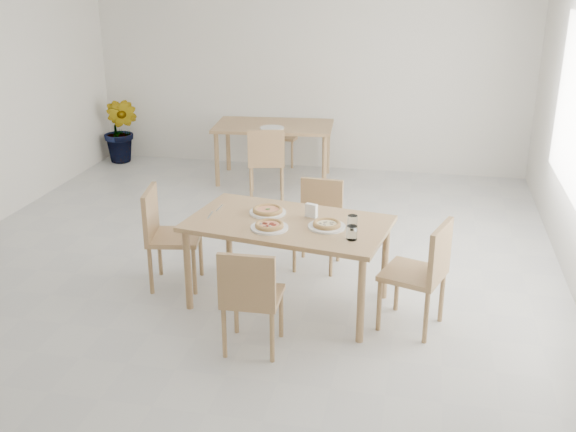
% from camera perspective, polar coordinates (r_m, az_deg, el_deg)
% --- Properties ---
extents(main_table, '(1.75, 1.17, 0.75)m').
position_cam_1_polar(main_table, '(5.56, -0.00, -1.18)').
color(main_table, tan).
rests_on(main_table, ground).
extents(chair_south, '(0.43, 0.43, 0.84)m').
position_cam_1_polar(chair_south, '(4.93, -3.21, -6.59)').
color(chair_south, tan).
rests_on(chair_south, ground).
extents(chair_north, '(0.43, 0.43, 0.82)m').
position_cam_1_polar(chair_north, '(6.39, 2.64, -0.09)').
color(chair_north, tan).
rests_on(chair_north, ground).
extents(chair_west, '(0.52, 0.52, 0.90)m').
position_cam_1_polar(chair_west, '(6.05, -10.39, -1.20)').
color(chair_west, tan).
rests_on(chair_west, ground).
extents(chair_east, '(0.56, 0.56, 0.90)m').
position_cam_1_polar(chair_east, '(5.33, 11.43, -4.38)').
color(chair_east, tan).
rests_on(chair_east, ground).
extents(plate_margherita, '(0.31, 0.31, 0.02)m').
position_cam_1_polar(plate_margherita, '(5.70, -1.73, 0.31)').
color(plate_margherita, white).
rests_on(plate_margherita, main_table).
extents(plate_mushroom, '(0.30, 0.30, 0.02)m').
position_cam_1_polar(plate_mushroom, '(5.41, 3.30, -0.90)').
color(plate_mushroom, white).
rests_on(plate_mushroom, main_table).
extents(plate_pepperoni, '(0.30, 0.30, 0.02)m').
position_cam_1_polar(plate_pepperoni, '(5.38, -1.58, -0.99)').
color(plate_pepperoni, white).
rests_on(plate_pepperoni, main_table).
extents(pizza_margherita, '(0.26, 0.26, 0.03)m').
position_cam_1_polar(pizza_margherita, '(5.69, -1.73, 0.52)').
color(pizza_margherita, tan).
rests_on(pizza_margherita, plate_margherita).
extents(pizza_mushroom, '(0.24, 0.24, 0.03)m').
position_cam_1_polar(pizza_mushroom, '(5.40, 3.31, -0.67)').
color(pizza_mushroom, tan).
rests_on(pizza_mushroom, plate_mushroom).
extents(pizza_pepperoni, '(0.30, 0.30, 0.03)m').
position_cam_1_polar(pizza_pepperoni, '(5.37, -1.58, -0.76)').
color(pizza_pepperoni, tan).
rests_on(pizza_pepperoni, plate_pepperoni).
extents(tumbler_a, '(0.08, 0.08, 0.11)m').
position_cam_1_polar(tumbler_a, '(5.18, 5.42, -1.42)').
color(tumbler_a, white).
rests_on(tumbler_a, main_table).
extents(tumbler_b, '(0.08, 0.08, 0.11)m').
position_cam_1_polar(tumbler_b, '(5.40, 5.48, -0.49)').
color(tumbler_b, white).
rests_on(tumbler_b, main_table).
extents(napkin_holder, '(0.12, 0.09, 0.12)m').
position_cam_1_polar(napkin_holder, '(5.58, 1.99, 0.39)').
color(napkin_holder, silver).
rests_on(napkin_holder, main_table).
extents(fork_a, '(0.03, 0.18, 0.01)m').
position_cam_1_polar(fork_a, '(5.69, -6.61, 0.07)').
color(fork_a, silver).
rests_on(fork_a, main_table).
extents(fork_b, '(0.02, 0.17, 0.01)m').
position_cam_1_polar(fork_b, '(5.84, -5.83, 0.66)').
color(fork_b, silver).
rests_on(fork_b, main_table).
extents(second_table, '(1.60, 1.01, 0.75)m').
position_cam_1_polar(second_table, '(8.89, -1.21, 7.24)').
color(second_table, tan).
rests_on(second_table, ground).
extents(chair_back_s, '(0.53, 0.53, 0.89)m').
position_cam_1_polar(chair_back_s, '(8.19, -1.85, 4.94)').
color(chair_back_s, tan).
rests_on(chair_back_s, ground).
extents(chair_back_n, '(0.45, 0.45, 0.80)m').
position_cam_1_polar(chair_back_n, '(9.73, -0.10, 7.21)').
color(chair_back_n, tan).
rests_on(chair_back_n, ground).
extents(plate_empty, '(0.30, 0.30, 0.02)m').
position_cam_1_polar(plate_empty, '(8.64, -1.37, 7.45)').
color(plate_empty, white).
rests_on(plate_empty, second_table).
extents(potted_plant, '(0.59, 0.51, 0.94)m').
position_cam_1_polar(potted_plant, '(10.03, -13.93, 7.06)').
color(potted_plant, '#1D6320').
rests_on(potted_plant, ground).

